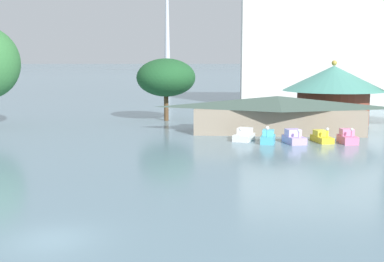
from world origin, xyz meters
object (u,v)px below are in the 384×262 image
green_roof_pavilion (333,90)px  pedal_boat_cyan (268,138)px  pedal_boat_yellow (322,137)px  shoreline_tree_mid (166,78)px  background_building_block (310,45)px  pedal_boat_pink (347,138)px  pedal_boat_white (244,136)px  pedal_boat_lavender (294,138)px  boathouse (277,113)px

green_roof_pavilion → pedal_boat_cyan: bearing=-121.5°
pedal_boat_cyan → green_roof_pavilion: 18.78m
pedal_boat_yellow → green_roof_pavilion: size_ratio=0.24×
shoreline_tree_mid → background_building_block: (23.82, 27.49, 5.20)m
pedal_boat_pink → background_building_block: size_ratio=0.10×
pedal_boat_pink → pedal_boat_cyan: bearing=-94.4°
pedal_boat_white → shoreline_tree_mid: (-10.47, 16.27, 5.49)m
pedal_boat_lavender → shoreline_tree_mid: shoreline_tree_mid is taller
pedal_boat_white → pedal_boat_yellow: 8.05m
pedal_boat_cyan → background_building_block: background_building_block is taller
pedal_boat_lavender → pedal_boat_white: bearing=-120.2°
pedal_boat_white → pedal_boat_lavender: pedal_boat_lavender is taller
pedal_boat_cyan → pedal_boat_yellow: size_ratio=0.88×
pedal_boat_cyan → shoreline_tree_mid: size_ratio=0.33×
pedal_boat_white → pedal_boat_lavender: bearing=94.8°
boathouse → shoreline_tree_mid: 18.12m
pedal_boat_cyan → pedal_boat_yellow: bearing=110.1°
pedal_boat_white → boathouse: size_ratio=0.15×
pedal_boat_cyan → shoreline_tree_mid: shoreline_tree_mid is taller
pedal_boat_yellow → pedal_boat_lavender: bearing=-85.0°
pedal_boat_white → boathouse: bearing=165.5°
pedal_boat_cyan → green_roof_pavilion: size_ratio=0.22×
background_building_block → green_roof_pavilion: bearing=-92.6°
green_roof_pavilion → pedal_boat_white: bearing=-130.0°
pedal_boat_cyan → pedal_boat_yellow: 5.74m
pedal_boat_pink → green_roof_pavilion: size_ratio=0.20×
pedal_boat_white → pedal_boat_pink: (10.54, -0.86, 0.06)m
pedal_boat_cyan → green_roof_pavilion: green_roof_pavilion is taller
pedal_boat_yellow → pedal_boat_pink: bearing=61.5°
boathouse → pedal_boat_cyan: bearing=-102.2°
pedal_boat_yellow → pedal_boat_white: bearing=-106.0°
pedal_boat_lavender → pedal_boat_pink: 5.50m
pedal_boat_white → pedal_boat_cyan: 2.76m
pedal_boat_cyan → pedal_boat_pink: pedal_boat_cyan is taller
pedal_boat_lavender → boathouse: (-1.05, 7.32, 1.70)m
pedal_boat_pink → shoreline_tree_mid: 27.64m
pedal_boat_yellow → background_building_block: bearing=158.8°
pedal_boat_yellow → boathouse: 7.67m
pedal_boat_white → green_roof_pavilion: bearing=159.0°
boathouse → green_roof_pavilion: 11.74m
pedal_boat_cyan → pedal_boat_yellow: (5.63, 1.11, -0.08)m
shoreline_tree_mid → background_building_block: size_ratio=0.33×
pedal_boat_cyan → background_building_block: 47.61m
pedal_boat_white → pedal_boat_cyan: bearing=80.0°
background_building_block → boathouse: bearing=-103.9°
boathouse → pedal_boat_white: bearing=-123.6°
background_building_block → pedal_boat_cyan: bearing=-103.6°
pedal_boat_lavender → green_roof_pavilion: size_ratio=0.24×
pedal_boat_cyan → pedal_boat_white: bearing=-110.1°
pedal_boat_lavender → green_roof_pavilion: bearing=140.0°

